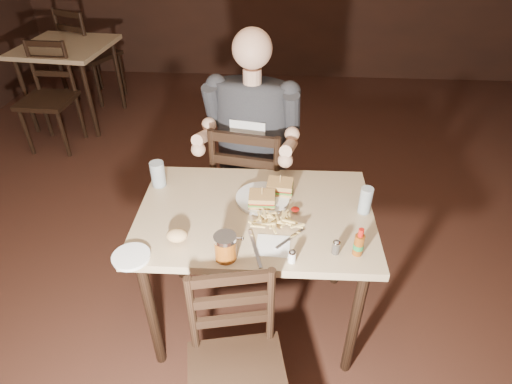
# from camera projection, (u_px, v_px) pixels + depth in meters

# --- Properties ---
(room_shell) EXTENTS (7.00, 7.00, 7.00)m
(room_shell) POSITION_uv_depth(u_px,v_px,m) (268.00, 62.00, 1.81)
(room_shell) COLOR black
(room_shell) RESTS_ON ground
(main_table) EXTENTS (1.11, 0.75, 0.77)m
(main_table) POSITION_uv_depth(u_px,v_px,m) (255.00, 227.00, 2.05)
(main_table) COLOR tan
(main_table) RESTS_ON ground
(bg_table) EXTENTS (0.87, 0.87, 0.77)m
(bg_table) POSITION_uv_depth(u_px,v_px,m) (67.00, 54.00, 4.07)
(bg_table) COLOR tan
(bg_table) RESTS_ON ground
(chair_far) EXTENTS (0.52, 0.56, 0.96)m
(chair_far) POSITION_uv_depth(u_px,v_px,m) (253.00, 187.00, 2.65)
(chair_far) COLOR black
(chair_far) RESTS_ON ground
(chair_near) EXTENTS (0.47, 0.50, 0.85)m
(chair_near) POSITION_uv_depth(u_px,v_px,m) (237.00, 381.00, 1.69)
(chair_near) COLOR black
(chair_near) RESTS_ON ground
(bg_chair_far) EXTENTS (0.62, 0.64, 0.99)m
(bg_chair_far) POSITION_uv_depth(u_px,v_px,m) (93.00, 54.00, 4.62)
(bg_chair_far) COLOR black
(bg_chair_far) RESTS_ON ground
(bg_chair_near) EXTENTS (0.44, 0.48, 0.92)m
(bg_chair_near) POSITION_uv_depth(u_px,v_px,m) (47.00, 100.00, 3.75)
(bg_chair_near) COLOR black
(bg_chair_near) RESTS_ON ground
(diner) EXTENTS (0.61, 0.52, 0.95)m
(diner) POSITION_uv_depth(u_px,v_px,m) (251.00, 119.00, 2.32)
(diner) COLOR #292B2E
(diner) RESTS_ON chair_far
(dinner_plate) EXTENTS (0.26, 0.26, 0.01)m
(dinner_plate) POSITION_uv_depth(u_px,v_px,m) (263.00, 199.00, 2.07)
(dinner_plate) COLOR white
(dinner_plate) RESTS_ON main_table
(sandwich_left) EXTENTS (0.12, 0.10, 0.10)m
(sandwich_left) POSITION_uv_depth(u_px,v_px,m) (262.00, 196.00, 1.99)
(sandwich_left) COLOR tan
(sandwich_left) RESTS_ON dinner_plate
(sandwich_right) EXTENTS (0.13, 0.11, 0.10)m
(sandwich_right) POSITION_uv_depth(u_px,v_px,m) (280.00, 183.00, 2.07)
(sandwich_right) COLOR tan
(sandwich_right) RESTS_ON dinner_plate
(fries_pile) EXTENTS (0.26, 0.18, 0.04)m
(fries_pile) POSITION_uv_depth(u_px,v_px,m) (276.00, 221.00, 1.90)
(fries_pile) COLOR #D8B867
(fries_pile) RESTS_ON dinner_plate
(ketchup_dollop) EXTENTS (0.04, 0.04, 0.01)m
(ketchup_dollop) POSITION_uv_depth(u_px,v_px,m) (295.00, 209.00, 1.98)
(ketchup_dollop) COLOR maroon
(ketchup_dollop) RESTS_ON dinner_plate
(glass_left) EXTENTS (0.07, 0.07, 0.13)m
(glass_left) POSITION_uv_depth(u_px,v_px,m) (158.00, 174.00, 2.13)
(glass_left) COLOR silver
(glass_left) RESTS_ON main_table
(glass_right) EXTENTS (0.06, 0.06, 0.13)m
(glass_right) POSITION_uv_depth(u_px,v_px,m) (365.00, 200.00, 1.96)
(glass_right) COLOR silver
(glass_right) RESTS_ON main_table
(hot_sauce) EXTENTS (0.04, 0.04, 0.13)m
(hot_sauce) POSITION_uv_depth(u_px,v_px,m) (359.00, 242.00, 1.74)
(hot_sauce) COLOR brown
(hot_sauce) RESTS_ON main_table
(salt_shaker) EXTENTS (0.03, 0.03, 0.06)m
(salt_shaker) POSITION_uv_depth(u_px,v_px,m) (292.00, 256.00, 1.72)
(salt_shaker) COLOR white
(salt_shaker) RESTS_ON main_table
(pepper_shaker) EXTENTS (0.03, 0.03, 0.06)m
(pepper_shaker) POSITION_uv_depth(u_px,v_px,m) (336.00, 247.00, 1.76)
(pepper_shaker) COLOR #38332D
(pepper_shaker) RESTS_ON main_table
(syrup_dispenser) EXTENTS (0.10, 0.10, 0.12)m
(syrup_dispenser) POSITION_uv_depth(u_px,v_px,m) (225.00, 247.00, 1.72)
(syrup_dispenser) COLOR brown
(syrup_dispenser) RESTS_ON main_table
(napkin) EXTENTS (0.15, 0.14, 0.00)m
(napkin) POSITION_uv_depth(u_px,v_px,m) (273.00, 246.00, 1.81)
(napkin) COLOR white
(napkin) RESTS_ON main_table
(knife) EXTENTS (0.08, 0.22, 0.01)m
(knife) POSITION_uv_depth(u_px,v_px,m) (255.00, 248.00, 1.79)
(knife) COLOR silver
(knife) RESTS_ON napkin
(fork) EXTENTS (0.13, 0.14, 0.01)m
(fork) POSITION_uv_depth(u_px,v_px,m) (290.00, 239.00, 1.84)
(fork) COLOR silver
(fork) RESTS_ON napkin
(side_plate) EXTENTS (0.16, 0.16, 0.01)m
(side_plate) POSITION_uv_depth(u_px,v_px,m) (131.00, 257.00, 1.75)
(side_plate) COLOR white
(side_plate) RESTS_ON main_table
(bread_roll) EXTENTS (0.09, 0.08, 0.05)m
(bread_roll) POSITION_uv_depth(u_px,v_px,m) (177.00, 235.00, 1.81)
(bread_roll) COLOR tan
(bread_roll) RESTS_ON side_plate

